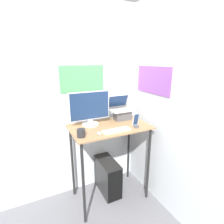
% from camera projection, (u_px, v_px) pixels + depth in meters
% --- Properties ---
extents(ground_plane, '(12.00, 12.00, 0.00)m').
position_uv_depth(ground_plane, '(120.00, 211.00, 2.24)').
color(ground_plane, slate).
extents(wall_back, '(6.00, 0.06, 2.60)m').
position_uv_depth(wall_back, '(98.00, 101.00, 2.47)').
color(wall_back, silver).
rests_on(wall_back, ground_plane).
extents(wall_side_right, '(0.06, 6.00, 2.60)m').
position_uv_depth(wall_side_right, '(163.00, 108.00, 2.13)').
color(wall_side_right, silver).
rests_on(wall_side_right, ground_plane).
extents(desk, '(0.99, 0.60, 1.06)m').
position_uv_depth(desk, '(110.00, 137.00, 2.25)').
color(desk, '#936D47').
rests_on(desk, ground_plane).
extents(laptop, '(0.33, 0.28, 0.33)m').
position_uv_depth(laptop, '(122.00, 112.00, 2.44)').
color(laptop, '#4C4C51').
rests_on(laptop, desk).
extents(monitor, '(0.52, 0.21, 0.43)m').
position_uv_depth(monitor, '(90.00, 110.00, 2.19)').
color(monitor, silver).
rests_on(monitor, desk).
extents(keyboard, '(0.33, 0.10, 0.02)m').
position_uv_depth(keyboard, '(116.00, 130.00, 2.05)').
color(keyboard, white).
rests_on(keyboard, desk).
extents(mouse, '(0.04, 0.07, 0.03)m').
position_uv_depth(mouse, '(99.00, 133.00, 1.94)').
color(mouse, white).
rests_on(mouse, desk).
extents(cell_phone, '(0.07, 0.07, 0.18)m').
position_uv_depth(cell_phone, '(136.00, 123.00, 2.15)').
color(cell_phone, '#4C4C51').
rests_on(cell_phone, desk).
extents(computer_tower, '(0.22, 0.50, 0.49)m').
position_uv_depth(computer_tower, '(108.00, 176.00, 2.54)').
color(computer_tower, black).
rests_on(computer_tower, ground_plane).
extents(mug, '(0.09, 0.09, 0.09)m').
position_uv_depth(mug, '(81.00, 133.00, 1.88)').
color(mug, '#262628').
rests_on(mug, desk).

